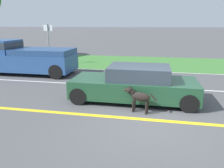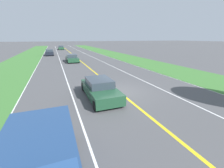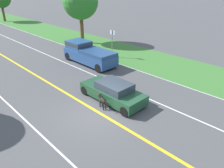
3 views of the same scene
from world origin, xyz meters
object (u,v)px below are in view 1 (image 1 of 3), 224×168
object	(u,v)px
ego_car	(135,84)
pickup_truck	(20,57)
dog	(138,97)
street_sign	(49,40)

from	to	relation	value
ego_car	pickup_truck	size ratio (longest dim) A/B	0.80
ego_car	dog	distance (m)	1.16
ego_car	street_sign	bearing A→B (deg)	46.03
ego_car	dog	xyz separation A→B (m)	(-1.13, -0.21, -0.08)
dog	pickup_truck	xyz separation A→B (m)	(4.55, 7.08, 0.43)
ego_car	pickup_truck	distance (m)	7.68
dog	pickup_truck	world-z (taller)	pickup_truck
ego_car	dog	world-z (taller)	ego_car
ego_car	street_sign	distance (m)	9.12
dog	street_sign	world-z (taller)	street_sign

